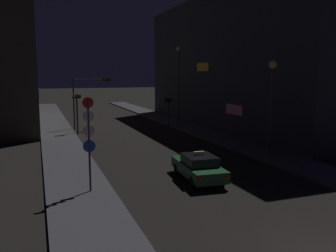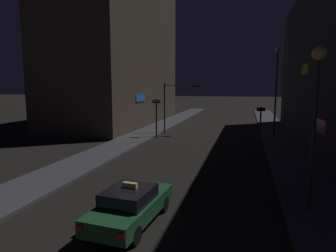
{
  "view_description": "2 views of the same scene",
  "coord_description": "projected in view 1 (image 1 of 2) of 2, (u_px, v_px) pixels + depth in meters",
  "views": [
    {
      "loc": [
        -8.6,
        -8.25,
        5.77
      ],
      "look_at": [
        1.26,
        18.48,
        1.65
      ],
      "focal_mm": 38.0,
      "sensor_mm": 36.0,
      "label": 1
    },
    {
      "loc": [
        3.66,
        -0.75,
        5.18
      ],
      "look_at": [
        -1.1,
        16.93,
        2.68
      ],
      "focal_mm": 31.21,
      "sensor_mm": 36.0,
      "label": 2
    }
  ],
  "objects": [
    {
      "name": "traffic_light_right_kerb",
      "position": [
        168.0,
        106.0,
        39.36
      ],
      "size": [
        0.8,
        0.42,
        3.21
      ],
      "color": "#2D2D33",
      "rests_on": "ground_plane"
    },
    {
      "name": "sign_pole_left",
      "position": [
        89.0,
        137.0,
        16.91
      ],
      "size": [
        0.6,
        0.1,
        4.58
      ],
      "color": "#2D2D33",
      "rests_on": "sidewalk_left"
    },
    {
      "name": "traffic_light_overhead",
      "position": [
        87.0,
        92.0,
        37.49
      ],
      "size": [
        3.97,
        0.42,
        5.53
      ],
      "color": "#2D2D33",
      "rests_on": "ground_plane"
    },
    {
      "name": "street_lamp_near_block",
      "position": [
        272.0,
        88.0,
        23.93
      ],
      "size": [
        0.55,
        0.55,
        6.56
      ],
      "color": "#2D2D33",
      "rests_on": "sidewalk_right"
    },
    {
      "name": "traffic_light_left_kerb",
      "position": [
        77.0,
        106.0,
        34.35
      ],
      "size": [
        0.8,
        0.42,
        3.93
      ],
      "color": "#2D2D33",
      "rests_on": "ground_plane"
    },
    {
      "name": "building_facade_right",
      "position": [
        232.0,
        62.0,
        39.62
      ],
      "size": [
        7.3,
        33.83,
        14.37
      ],
      "color": "#282D38",
      "rests_on": "ground_plane"
    },
    {
      "name": "sidewalk_left",
      "position": [
        56.0,
        128.0,
        38.03
      ],
      "size": [
        3.19,
        66.39,
        0.16
      ],
      "primitive_type": "cube",
      "color": "#424247",
      "rests_on": "ground_plane"
    },
    {
      "name": "street_lamp_far_block",
      "position": [
        179.0,
        74.0,
        39.46
      ],
      "size": [
        0.49,
        0.49,
        8.7
      ],
      "color": "#2D2D33",
      "rests_on": "sidewalk_right"
    },
    {
      "name": "sidewalk_right",
      "position": [
        175.0,
        122.0,
        42.73
      ],
      "size": [
        3.19,
        66.39,
        0.16
      ],
      "primitive_type": "cube",
      "color": "#424247",
      "rests_on": "ground_plane"
    },
    {
      "name": "taxi",
      "position": [
        199.0,
        167.0,
        19.57
      ],
      "size": [
        2.14,
        4.57,
        1.62
      ],
      "color": "#1E512D",
      "rests_on": "ground_plane"
    }
  ]
}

